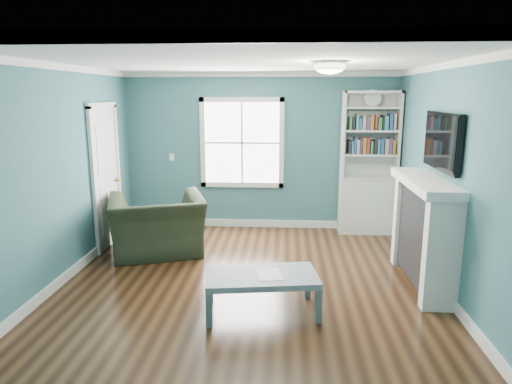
{
  "coord_description": "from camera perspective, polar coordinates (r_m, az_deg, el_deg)",
  "views": [
    {
      "loc": [
        0.44,
        -5.09,
        2.25
      ],
      "look_at": [
        0.07,
        0.4,
        1.06
      ],
      "focal_mm": 32.0,
      "sensor_mm": 36.0,
      "label": 1
    }
  ],
  "objects": [
    {
      "name": "floor",
      "position": [
        5.58,
        -1.03,
        -11.61
      ],
      "size": [
        5.0,
        5.0,
        0.0
      ],
      "primitive_type": "plane",
      "color": "black",
      "rests_on": "ground"
    },
    {
      "name": "room_walls",
      "position": [
        5.15,
        -1.1,
        4.71
      ],
      "size": [
        5.0,
        5.0,
        5.0
      ],
      "color": "#376D73",
      "rests_on": "ground"
    },
    {
      "name": "trim",
      "position": [
        5.21,
        -1.09,
        0.94
      ],
      "size": [
        4.5,
        5.0,
        2.6
      ],
      "color": "white",
      "rests_on": "ground"
    },
    {
      "name": "window",
      "position": [
        7.65,
        -1.76,
        6.16
      ],
      "size": [
        1.4,
        0.06,
        1.5
      ],
      "color": "white",
      "rests_on": "room_walls"
    },
    {
      "name": "bookshelf",
      "position": [
        7.62,
        13.82,
        1.79
      ],
      "size": [
        0.9,
        0.35,
        2.31
      ],
      "color": "silver",
      "rests_on": "ground"
    },
    {
      "name": "fireplace",
      "position": [
        5.77,
        20.25,
        -4.86
      ],
      "size": [
        0.44,
        1.58,
        1.3
      ],
      "color": "black",
      "rests_on": "ground"
    },
    {
      "name": "tv",
      "position": [
        5.6,
        22.26,
        5.89
      ],
      "size": [
        0.06,
        1.1,
        0.65
      ],
      "primitive_type": "cube",
      "color": "black",
      "rests_on": "fireplace"
    },
    {
      "name": "door",
      "position": [
        7.11,
        -18.23,
        2.02
      ],
      "size": [
        0.12,
        0.98,
        2.17
      ],
      "color": "silver",
      "rests_on": "ground"
    },
    {
      "name": "ceiling_fixture",
      "position": [
        5.22,
        9.22,
        15.3
      ],
      "size": [
        0.38,
        0.38,
        0.15
      ],
      "color": "white",
      "rests_on": "room_walls"
    },
    {
      "name": "light_switch",
      "position": [
        7.89,
        -10.48,
        4.31
      ],
      "size": [
        0.08,
        0.01,
        0.12
      ],
      "primitive_type": "cube",
      "color": "white",
      "rests_on": "room_walls"
    },
    {
      "name": "recliner",
      "position": [
        6.62,
        -12.29,
        -2.88
      ],
      "size": [
        1.49,
        1.21,
        1.12
      ],
      "primitive_type": "imported",
      "rotation": [
        0.0,
        0.0,
        -2.81
      ],
      "color": "black",
      "rests_on": "ground"
    },
    {
      "name": "coffee_table",
      "position": [
        4.83,
        0.71,
        -10.82
      ],
      "size": [
        1.23,
        0.79,
        0.42
      ],
      "rotation": [
        0.0,
        0.0,
        0.15
      ],
      "color": "#4B545A",
      "rests_on": "ground"
    },
    {
      "name": "paper_sheet",
      "position": [
        4.79,
        1.68,
        -10.27
      ],
      "size": [
        0.31,
        0.36,
        0.0
      ],
      "primitive_type": "cube",
      "rotation": [
        0.0,
        0.0,
        0.21
      ],
      "color": "white",
      "rests_on": "coffee_table"
    }
  ]
}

